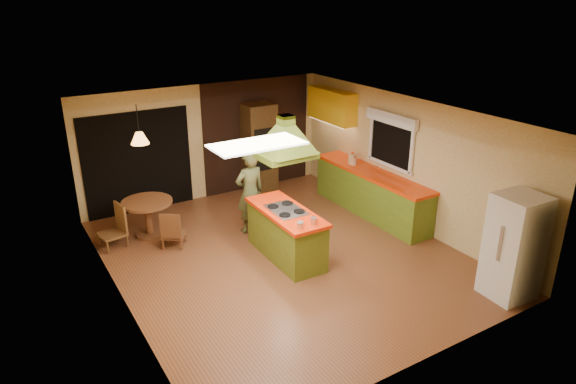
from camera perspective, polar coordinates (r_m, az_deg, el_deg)
ground at (r=9.04m, az=-0.52°, el=-7.03°), size 6.50×6.50×0.00m
room_walls at (r=8.51m, az=-0.55°, el=0.37°), size 5.50×6.50×6.50m
ceiling_plane at (r=8.14m, az=-0.58°, el=8.59°), size 6.50×6.50×0.00m
brick_panel at (r=11.77m, az=-3.44°, el=6.42°), size 2.64×0.03×2.50m
nook_opening at (r=10.87m, az=-16.31°, el=3.16°), size 2.20×0.03×2.10m
right_counter at (r=10.60m, az=9.20°, el=-0.07°), size 0.62×3.05×0.92m
upper_cabinets at (r=11.44m, az=4.89°, el=9.54°), size 0.34×1.40×0.70m
window_right at (r=10.21m, az=11.42°, el=6.67°), size 0.12×1.35×1.06m
fluor_panel at (r=6.61m, az=-3.43°, el=5.30°), size 1.20×0.60×0.03m
kitchen_island at (r=8.81m, az=-0.22°, el=-4.61°), size 0.74×1.75×0.89m
range_hood at (r=8.16m, az=-0.23°, el=6.87°), size 0.90×0.66×0.78m
man at (r=9.61m, az=-4.25°, el=-0.01°), size 0.59×0.39×1.60m
refrigerator at (r=8.27m, az=23.83°, el=-5.59°), size 0.71×0.67×1.63m
wall_oven at (r=11.55m, az=-3.22°, el=4.88°), size 0.68×0.61×2.02m
dining_table at (r=9.87m, az=-15.31°, el=-2.10°), size 0.93×0.93×0.70m
chair_left at (r=9.68m, az=-19.03°, el=-3.68°), size 0.50×0.50×0.78m
chair_near at (r=9.42m, az=-12.62°, el=-3.95°), size 0.54×0.54×0.70m
pendant_lamp at (r=9.41m, az=-16.16°, el=5.77°), size 0.33×0.33×0.21m
canister_large at (r=10.80m, az=7.16°, el=3.67°), size 0.17×0.17×0.22m
canister_medium at (r=10.83m, az=7.08°, el=3.64°), size 0.18×0.18×0.20m
canister_small at (r=10.77m, az=7.37°, el=3.38°), size 0.14×0.14×0.15m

